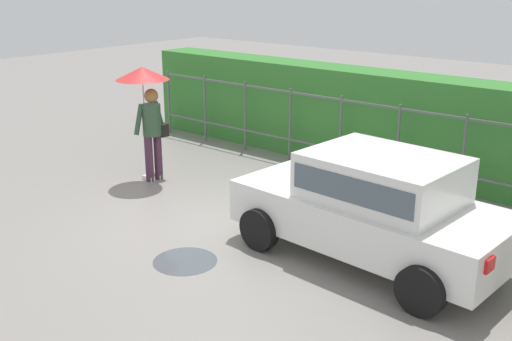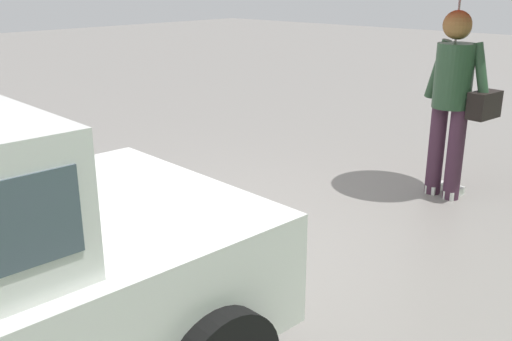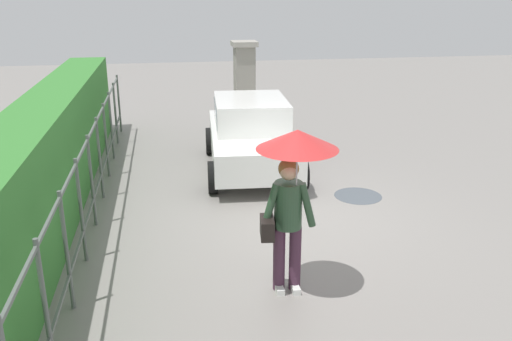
% 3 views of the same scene
% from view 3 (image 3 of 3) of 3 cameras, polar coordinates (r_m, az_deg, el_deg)
% --- Properties ---
extents(ground_plane, '(40.00, 40.00, 0.00)m').
position_cam_3_polar(ground_plane, '(9.01, 4.72, -4.92)').
color(ground_plane, gray).
extents(car, '(3.83, 2.05, 1.48)m').
position_cam_3_polar(car, '(11.09, -0.53, 4.16)').
color(car, white).
rests_on(car, ground).
extents(pedestrian, '(0.96, 0.96, 2.11)m').
position_cam_3_polar(pedestrian, '(6.26, 3.91, -0.35)').
color(pedestrian, '#47283D').
rests_on(pedestrian, ground).
extents(gate_pillar, '(0.60, 0.60, 2.42)m').
position_cam_3_polar(gate_pillar, '(13.30, -1.24, 8.57)').
color(gate_pillar, gray).
rests_on(gate_pillar, ground).
extents(fence_section, '(10.87, 0.05, 1.50)m').
position_cam_3_polar(fence_section, '(9.33, -16.74, 0.59)').
color(fence_section, '#59605B').
rests_on(fence_section, ground).
extents(hedge_row, '(11.82, 0.90, 1.90)m').
position_cam_3_polar(hedge_row, '(9.41, -21.25, 1.05)').
color(hedge_row, '#387F33').
rests_on(hedge_row, ground).
extents(puddle_near, '(0.87, 0.87, 0.00)m').
position_cam_3_polar(puddle_near, '(10.02, 10.81, -2.66)').
color(puddle_near, '#4C545B').
rests_on(puddle_near, ground).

